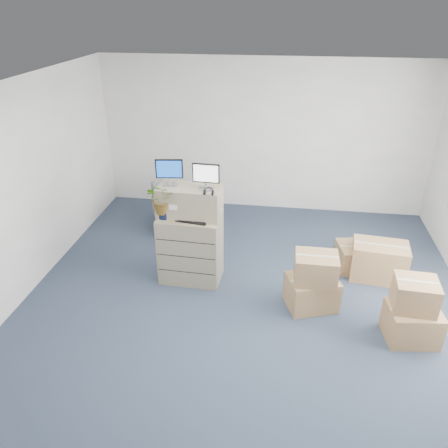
{
  "coord_description": "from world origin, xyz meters",
  "views": [
    {
      "loc": [
        0.41,
        -4.35,
        3.68
      ],
      "look_at": [
        -0.29,
        0.4,
        1.17
      ],
      "focal_mm": 35.0,
      "sensor_mm": 36.0,
      "label": 1
    }
  ],
  "objects_px": {
    "potted_plant": "(163,203)",
    "water_bottle": "(195,208)",
    "monitor_right": "(206,175)",
    "office_chair": "(180,204)",
    "filing_cabinet_lower": "(191,249)",
    "monitor_left": "(169,171)",
    "keyboard": "(192,220)"
  },
  "relations": [
    {
      "from": "monitor_left",
      "to": "water_bottle",
      "type": "height_order",
      "value": "monitor_left"
    },
    {
      "from": "potted_plant",
      "to": "office_chair",
      "type": "distance_m",
      "value": 1.88
    },
    {
      "from": "monitor_left",
      "to": "monitor_right",
      "type": "relative_size",
      "value": 1.01
    },
    {
      "from": "office_chair",
      "to": "filing_cabinet_lower",
      "type": "bearing_deg",
      "value": 80.83
    },
    {
      "from": "monitor_left",
      "to": "keyboard",
      "type": "height_order",
      "value": "monitor_left"
    },
    {
      "from": "monitor_left",
      "to": "keyboard",
      "type": "distance_m",
      "value": 0.73
    },
    {
      "from": "potted_plant",
      "to": "office_chair",
      "type": "bearing_deg",
      "value": 97.23
    },
    {
      "from": "keyboard",
      "to": "potted_plant",
      "type": "bearing_deg",
      "value": -173.77
    },
    {
      "from": "monitor_right",
      "to": "filing_cabinet_lower",
      "type": "bearing_deg",
      "value": -176.76
    },
    {
      "from": "filing_cabinet_lower",
      "to": "monitor_left",
      "type": "xyz_separation_m",
      "value": [
        -0.27,
        0.08,
        1.13
      ]
    },
    {
      "from": "water_bottle",
      "to": "filing_cabinet_lower",
      "type": "bearing_deg",
      "value": -142.54
    },
    {
      "from": "keyboard",
      "to": "potted_plant",
      "type": "distance_m",
      "value": 0.45
    },
    {
      "from": "water_bottle",
      "to": "monitor_left",
      "type": "bearing_deg",
      "value": 175.4
    },
    {
      "from": "water_bottle",
      "to": "office_chair",
      "type": "height_order",
      "value": "water_bottle"
    },
    {
      "from": "potted_plant",
      "to": "water_bottle",
      "type": "bearing_deg",
      "value": 19.71
    },
    {
      "from": "keyboard",
      "to": "water_bottle",
      "type": "bearing_deg",
      "value": 96.25
    },
    {
      "from": "filing_cabinet_lower",
      "to": "monitor_left",
      "type": "relative_size",
      "value": 2.72
    },
    {
      "from": "monitor_left",
      "to": "office_chair",
      "type": "bearing_deg",
      "value": 92.27
    },
    {
      "from": "filing_cabinet_lower",
      "to": "monitor_left",
      "type": "height_order",
      "value": "monitor_left"
    },
    {
      "from": "keyboard",
      "to": "monitor_right",
      "type": "bearing_deg",
      "value": 38.6
    },
    {
      "from": "water_bottle",
      "to": "potted_plant",
      "type": "distance_m",
      "value": 0.44
    },
    {
      "from": "monitor_left",
      "to": "monitor_right",
      "type": "xyz_separation_m",
      "value": [
        0.51,
        -0.08,
        -0.0
      ]
    },
    {
      "from": "water_bottle",
      "to": "potted_plant",
      "type": "relative_size",
      "value": 0.42
    },
    {
      "from": "office_chair",
      "to": "potted_plant",
      "type": "bearing_deg",
      "value": 69.36
    },
    {
      "from": "filing_cabinet_lower",
      "to": "monitor_right",
      "type": "bearing_deg",
      "value": 2.19
    },
    {
      "from": "keyboard",
      "to": "filing_cabinet_lower",
      "type": "bearing_deg",
      "value": 130.04
    },
    {
      "from": "filing_cabinet_lower",
      "to": "water_bottle",
      "type": "distance_m",
      "value": 0.62
    },
    {
      "from": "potted_plant",
      "to": "office_chair",
      "type": "xyz_separation_m",
      "value": [
        -0.21,
        1.68,
        -0.81
      ]
    },
    {
      "from": "monitor_left",
      "to": "monitor_right",
      "type": "height_order",
      "value": "monitor_left"
    },
    {
      "from": "office_chair",
      "to": "water_bottle",
      "type": "bearing_deg",
      "value": 83.73
    },
    {
      "from": "monitor_left",
      "to": "monitor_right",
      "type": "bearing_deg",
      "value": -17.03
    },
    {
      "from": "water_bottle",
      "to": "monitor_right",
      "type": "bearing_deg",
      "value": -17.4
    }
  ]
}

